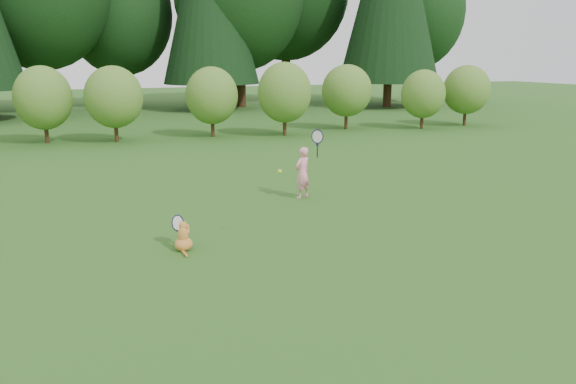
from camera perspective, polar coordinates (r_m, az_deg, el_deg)
name	(u,v)px	position (r m, az deg, el deg)	size (l,w,h in m)	color
ground	(294,246)	(9.14, 0.62, -5.48)	(100.00, 100.00, 0.00)	#245116
shrub_row	(165,101)	(21.34, -12.43, 8.99)	(28.00, 3.00, 2.80)	#447324
child	(303,172)	(12.07, 1.54, 2.09)	(0.64, 0.43, 1.67)	pink
cat	(183,235)	(9.04, -10.62, -4.30)	(0.47, 0.68, 0.65)	#C66926
tennis_ball	(280,171)	(9.01, -0.85, 2.12)	(0.07, 0.07, 0.07)	#CBD318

